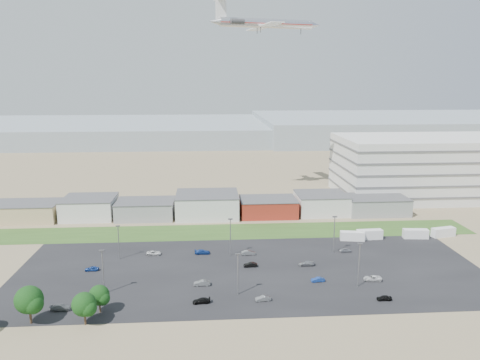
{
  "coord_description": "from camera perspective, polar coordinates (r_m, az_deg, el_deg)",
  "views": [
    {
      "loc": [
        -5.45,
        -92.58,
        47.95
      ],
      "look_at": [
        2.48,
        22.0,
        23.49
      ],
      "focal_mm": 35.0,
      "sensor_mm": 36.0,
      "label": 1
    }
  ],
  "objects": [
    {
      "name": "parked_car_4",
      "position": [
        114.61,
        -4.66,
        -12.4
      ],
      "size": [
        3.93,
        1.38,
        1.3
      ],
      "primitive_type": "imported",
      "rotation": [
        0.0,
        0.0,
        -1.57
      ],
      "color": "#595B5E",
      "rests_on": "ground"
    },
    {
      "name": "parked_car_2",
      "position": [
        112.02,
        17.16,
        -13.57
      ],
      "size": [
        3.36,
        1.41,
        1.13
      ],
      "primitive_type": "imported",
      "rotation": [
        0.0,
        0.0,
        -1.59
      ],
      "color": "black",
      "rests_on": "ground"
    },
    {
      "name": "tree_near",
      "position": [
        105.28,
        -16.78,
        -13.53
      ],
      "size": [
        4.6,
        4.6,
        6.9
      ],
      "primitive_type": null,
      "color": "black",
      "rests_on": "ground"
    },
    {
      "name": "lightpole_front_m",
      "position": [
        108.15,
        -0.28,
        -11.41
      ],
      "size": [
        1.16,
        0.48,
        9.88
      ],
      "primitive_type": null,
      "color": "slate",
      "rests_on": "ground"
    },
    {
      "name": "parked_car_9",
      "position": [
        135.0,
        -10.46,
        -8.73
      ],
      "size": [
        4.12,
        1.98,
        1.13
      ],
      "primitive_type": "imported",
      "rotation": [
        0.0,
        0.0,
        1.55
      ],
      "color": "silver",
      "rests_on": "ground"
    },
    {
      "name": "parked_car_12",
      "position": [
        126.71,
        8.07,
        -10.04
      ],
      "size": [
        4.19,
        1.72,
        1.21
      ],
      "primitive_type": "imported",
      "rotation": [
        0.0,
        0.0,
        -1.57
      ],
      "color": "#A5A5AA",
      "rests_on": "ground"
    },
    {
      "name": "box_trailer_d",
      "position": [
        160.63,
        23.54,
        -5.85
      ],
      "size": [
        7.9,
        3.94,
        2.84
      ],
      "primitive_type": null,
      "rotation": [
        0.0,
        0.0,
        0.22
      ],
      "color": "silver",
      "rests_on": "ground"
    },
    {
      "name": "parked_car_11",
      "position": [
        132.81,
        1.05,
        -8.84
      ],
      "size": [
        4.0,
        1.53,
        1.3
      ],
      "primitive_type": "imported",
      "rotation": [
        0.0,
        0.0,
        1.61
      ],
      "color": "#595B5E",
      "rests_on": "ground"
    },
    {
      "name": "box_trailer_b",
      "position": [
        150.64,
        15.52,
        -6.41
      ],
      "size": [
        7.93,
        2.84,
        2.93
      ],
      "primitive_type": null,
      "rotation": [
        0.0,
        0.0,
        0.05
      ],
      "color": "silver",
      "rests_on": "ground"
    },
    {
      "name": "building_row",
      "position": [
        169.77,
        -7.74,
        -3.09
      ],
      "size": [
        170.0,
        20.0,
        8.0
      ],
      "primitive_type": null,
      "color": "silver",
      "rests_on": "ground"
    },
    {
      "name": "grass_strip",
      "position": [
        152.42,
        -1.72,
        -6.31
      ],
      "size": [
        160.0,
        16.0,
        0.02
      ],
      "primitive_type": "cube",
      "color": "#30501E",
      "rests_on": "ground"
    },
    {
      "name": "parked_car_13",
      "position": [
        107.21,
        2.84,
        -14.22
      ],
      "size": [
        3.62,
        1.63,
        1.15
      ],
      "primitive_type": "imported",
      "rotation": [
        0.0,
        0.0,
        -1.45
      ],
      "color": "#595B5E",
      "rests_on": "ground"
    },
    {
      "name": "lightpole_back_l",
      "position": [
        132.73,
        -14.56,
        -7.37
      ],
      "size": [
        1.12,
        0.47,
        9.53
      ],
      "primitive_type": null,
      "color": "slate",
      "rests_on": "ground"
    },
    {
      "name": "lightpole_back_m",
      "position": [
        130.92,
        -1.18,
        -6.97
      ],
      "size": [
        1.26,
        0.52,
        10.68
      ],
      "primitive_type": null,
      "color": "slate",
      "rests_on": "ground"
    },
    {
      "name": "parking_garage",
      "position": [
        213.43,
        22.68,
        1.53
      ],
      "size": [
        80.0,
        40.0,
        25.0
      ],
      "primitive_type": "cube",
      "color": "silver",
      "rests_on": "ground"
    },
    {
      "name": "parked_car_6",
      "position": [
        133.86,
        -4.61,
        -8.72
      ],
      "size": [
        4.36,
        1.82,
        1.26
      ],
      "primitive_type": "imported",
      "rotation": [
        0.0,
        0.0,
        1.56
      ],
      "color": "navy",
      "rests_on": "ground"
    },
    {
      "name": "tree_right",
      "position": [
        101.21,
        -18.47,
        -14.45
      ],
      "size": [
        5.17,
        5.17,
        7.75
      ],
      "primitive_type": null,
      "color": "black",
      "rests_on": "ground"
    },
    {
      "name": "parked_car_8",
      "position": [
        138.08,
        12.7,
        -8.34
      ],
      "size": [
        3.6,
        1.76,
        1.18
      ],
      "primitive_type": "imported",
      "rotation": [
        0.0,
        0.0,
        1.68
      ],
      "color": "#A5A5AA",
      "rests_on": "ground"
    },
    {
      "name": "airliner",
      "position": [
        194.07,
        3.24,
        18.53
      ],
      "size": [
        51.75,
        40.45,
        13.65
      ],
      "primitive_type": null,
      "rotation": [
        0.0,
        0.0,
        0.21
      ],
      "color": "silver"
    },
    {
      "name": "parked_car_5",
      "position": [
        128.16,
        -17.61,
        -10.26
      ],
      "size": [
        3.53,
        1.51,
        1.19
      ],
      "primitive_type": "imported",
      "rotation": [
        0.0,
        0.0,
        -1.54
      ],
      "color": "navy",
      "rests_on": "ground"
    },
    {
      "name": "ground",
      "position": [
        104.4,
        -0.54,
        -15.32
      ],
      "size": [
        700.0,
        700.0,
        0.0
      ],
      "primitive_type": "plane",
      "color": "#806D51",
      "rests_on": "ground"
    },
    {
      "name": "box_trailer_a",
      "position": [
        148.13,
        13.53,
        -6.65
      ],
      "size": [
        7.57,
        3.51,
        2.73
      ],
      "primitive_type": null,
      "rotation": [
        0.0,
        0.0,
        -0.17
      ],
      "color": "silver",
      "rests_on": "ground"
    },
    {
      "name": "lightpole_front_r",
      "position": [
        115.36,
        14.29,
        -10.02
      ],
      "size": [
        1.27,
        0.53,
        10.77
      ],
      "primitive_type": null,
      "color": "slate",
      "rests_on": "ground"
    },
    {
      "name": "lightpole_front_l",
      "position": [
        112.92,
        -16.34,
        -10.71
      ],
      "size": [
        1.24,
        0.51,
        10.5
      ],
      "primitive_type": null,
      "color": "slate",
      "rests_on": "ground"
    },
    {
      "name": "box_trailer_c",
      "position": [
        155.82,
        20.62,
        -6.15
      ],
      "size": [
        7.76,
        3.09,
        2.84
      ],
      "primitive_type": null,
      "rotation": [
        0.0,
        0.0,
        -0.1
      ],
      "color": "silver",
      "rests_on": "ground"
    },
    {
      "name": "parked_car_0",
      "position": [
        121.25,
        15.85,
        -11.45
      ],
      "size": [
        4.48,
        2.27,
        1.21
      ],
      "primitive_type": "imported",
      "rotation": [
        0.0,
        0.0,
        -1.63
      ],
      "color": "silver",
      "rests_on": "ground"
    },
    {
      "name": "hills_backdrop",
      "position": [
        412.4,
        2.4,
        5.97
      ],
      "size": [
        700.0,
        200.0,
        9.0
      ],
      "primitive_type": null,
      "color": "gray",
      "rests_on": "ground"
    },
    {
      "name": "lightpole_back_r",
      "position": [
        135.65,
        11.4,
        -6.53
      ],
      "size": [
        1.26,
        0.52,
        10.69
      ],
      "primitive_type": null,
      "color": "slate",
      "rests_on": "ground"
    },
    {
      "name": "parking_lot",
      "position": [
        122.81,
        1.26,
        -10.96
      ],
      "size": [
        120.0,
        50.0,
        0.01
      ],
      "primitive_type": "cube",
      "color": "black",
      "rests_on": "ground"
    },
    {
      "name": "parked_car_1",
      "position": [
        117.75,
        9.47,
        -11.89
      ],
      "size": [
        3.46,
        1.49,
        1.11
      ],
      "primitive_type": "imported",
      "rotation": [
        0.0,
        0.0,
        -1.48
      ],
      "color": "navy",
      "rests_on": "ground"
    },
    {
      "name": "tree_mid",
      "position": [
        105.34,
        -24.31,
        -13.47
      ],
      "size": [
        6.01,
        6.01,
        9.01
      ],
      "primitive_type": null,
      "color": "black",
      "rests_on": "ground"
    },
    {
      "name": "parked_car_10",
      "position": [
        110.0,
        -20.94,
        -14.3
      ],
      "size": [
        4.54,
        2.05,
        1.29
      ],
      "primitive_type": "imported",
      "rotation": [
        0.0,
        0.0,
        1.63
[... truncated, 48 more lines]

